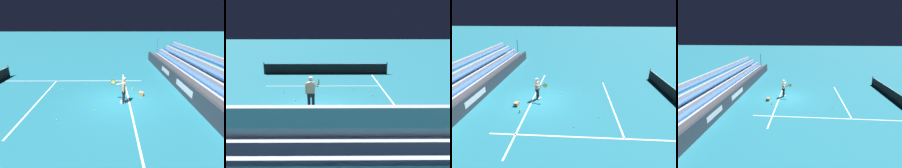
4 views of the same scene
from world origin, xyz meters
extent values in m
plane|color=#1E6B7F|center=(0.00, 0.00, 0.00)|extent=(160.00, 160.00, 0.00)
cube|color=white|center=(0.00, -0.50, 0.00)|extent=(12.00, 0.10, 0.01)
cube|color=white|center=(4.11, 4.00, 0.00)|extent=(0.10, 12.00, 0.01)
cube|color=white|center=(0.00, 5.50, 0.00)|extent=(8.22, 0.10, 0.01)
cube|color=#2D333D|center=(0.00, -4.55, 0.55)|extent=(26.10, 0.24, 1.10)
cube|color=silver|center=(0.86, -4.42, 0.61)|extent=(2.80, 0.01, 0.44)
cube|color=#9EA3A8|center=(0.00, -6.35, 0.55)|extent=(24.79, 2.40, 1.10)
cube|color=blue|center=(0.00, -5.55, 1.18)|extent=(24.30, 0.40, 0.12)
cube|color=#9EA3A8|center=(0.00, -5.83, 1.33)|extent=(24.79, 0.24, 0.45)
cube|color=blue|center=(0.00, -6.35, 1.63)|extent=(24.30, 0.40, 0.12)
cylinder|color=#4C70B2|center=(-12.02, -5.25, 1.48)|extent=(0.08, 0.08, 2.95)
cylinder|color=black|center=(-0.43, -0.10, 0.44)|extent=(0.15, 0.15, 0.88)
cylinder|color=black|center=(-0.21, -0.14, 0.44)|extent=(0.15, 0.15, 0.88)
cube|color=white|center=(-0.42, -0.05, 0.04)|extent=(0.15, 0.29, 0.09)
cube|color=white|center=(-0.20, -0.08, 0.04)|extent=(0.15, 0.29, 0.09)
cube|color=black|center=(-0.32, -0.12, 0.80)|extent=(0.37, 0.27, 0.20)
cube|color=tan|center=(-0.32, -0.12, 1.17)|extent=(0.39, 0.26, 0.58)
sphere|color=tan|center=(-0.32, -0.11, 1.60)|extent=(0.21, 0.21, 0.21)
cylinder|color=white|center=(-0.32, -0.11, 1.69)|extent=(0.20, 0.20, 0.05)
cylinder|color=tan|center=(-0.56, -0.08, 1.13)|extent=(0.09, 0.09, 0.56)
cylinder|color=tan|center=(-0.05, 0.04, 1.22)|extent=(0.18, 0.59, 0.24)
cylinder|color=black|center=(-0.01, 0.27, 1.27)|extent=(0.08, 0.30, 0.03)
torus|color=black|center=(0.03, 0.55, 1.31)|extent=(0.07, 0.31, 0.31)
cylinder|color=#D6D14C|center=(0.03, 0.55, 1.31)|extent=(0.05, 0.27, 0.27)
cube|color=#A87F51|center=(0.86, -1.46, 0.13)|extent=(0.44, 0.35, 0.26)
sphere|color=#CCE533|center=(-1.39, 1.65, 0.03)|extent=(0.07, 0.07, 0.07)
sphere|color=#CCE533|center=(2.07, 4.40, 0.03)|extent=(0.07, 0.07, 0.07)
sphere|color=#CCE533|center=(-2.41, 3.60, 0.03)|extent=(0.07, 0.07, 0.07)
sphere|color=#CCE533|center=(3.22, 2.76, 0.03)|extent=(0.07, 0.07, 0.07)
cylinder|color=yellow|center=(1.80, -0.95, 0.11)|extent=(0.07, 0.07, 0.22)
cylinder|color=#33383D|center=(-5.50, 10.38, 0.54)|extent=(0.09, 0.09, 1.07)
camera|label=1|loc=(-10.55, 0.70, 5.01)|focal=28.00mm
camera|label=2|loc=(0.94, -12.85, 4.12)|focal=42.00mm
camera|label=3|loc=(11.89, 2.71, 6.30)|focal=28.00mm
camera|label=4|loc=(16.20, 1.84, 6.10)|focal=28.00mm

